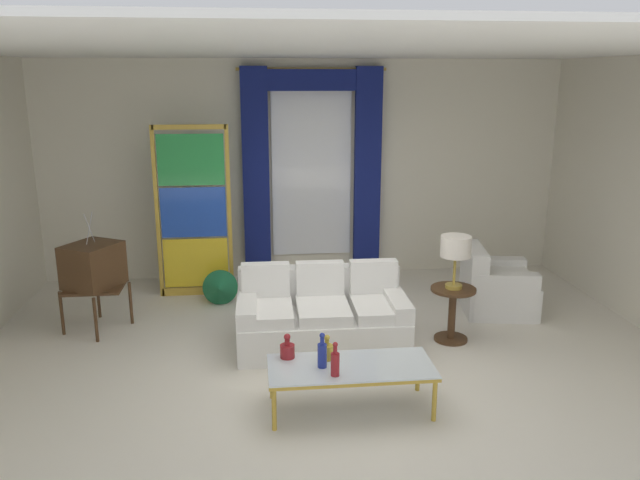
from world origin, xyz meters
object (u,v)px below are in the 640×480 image
object	(u,v)px
bottle_crystal_tall	(335,362)
armchair_white	(494,288)
round_side_table	(452,309)
table_lamp_brass	(456,249)
vintage_tv	(93,267)
stained_glass_divider	(194,216)
bottle_amber_squat	(327,351)
bottle_ruby_flask	(322,354)
couch_white_long	(321,317)
bottle_blue_decanter	(287,350)
peacock_figurine	(220,289)
coffee_table	(351,369)

from	to	relation	value
bottle_crystal_tall	armchair_white	bearing A→B (deg)	45.44
round_side_table	table_lamp_brass	size ratio (longest dim) A/B	1.04
bottle_crystal_tall	vintage_tv	world-z (taller)	vintage_tv
stained_glass_divider	round_side_table	size ratio (longest dim) A/B	3.70
bottle_crystal_tall	stained_glass_divider	size ratio (longest dim) A/B	0.13
round_side_table	bottle_amber_squat	bearing A→B (deg)	-141.84
round_side_table	table_lamp_brass	world-z (taller)	table_lamp_brass
bottle_amber_squat	stained_glass_divider	distance (m)	3.30
bottle_amber_squat	table_lamp_brass	distance (m)	1.98
bottle_amber_squat	bottle_ruby_flask	xyz separation A→B (m)	(-0.06, -0.14, 0.04)
vintage_tv	stained_glass_divider	world-z (taller)	stained_glass_divider
armchair_white	bottle_amber_squat	bearing A→B (deg)	-139.12
armchair_white	stained_glass_divider	xyz separation A→B (m)	(-3.62, 0.99, 0.77)
couch_white_long	bottle_blue_decanter	size ratio (longest dim) A/B	8.03
bottle_amber_squat	bottle_ruby_flask	size ratio (longest dim) A/B	0.73
couch_white_long	peacock_figurine	xyz separation A→B (m)	(-1.13, 1.27, -0.08)
couch_white_long	armchair_white	xyz separation A→B (m)	(2.18, 0.73, -0.02)
bottle_crystal_tall	stained_glass_divider	distance (m)	3.58
couch_white_long	vintage_tv	size ratio (longest dim) A/B	1.32
table_lamp_brass	bottle_crystal_tall	bearing A→B (deg)	-134.63
vintage_tv	bottle_amber_squat	bearing A→B (deg)	-38.82
bottle_blue_decanter	round_side_table	distance (m)	2.14
bottle_crystal_tall	armchair_white	size ratio (longest dim) A/B	0.31
bottle_crystal_tall	vintage_tv	bearing A→B (deg)	137.29
bottle_blue_decanter	armchair_white	xyz separation A→B (m)	(2.61, 1.89, -0.20)
stained_glass_divider	round_side_table	distance (m)	3.43
stained_glass_divider	peacock_figurine	size ratio (longest dim) A/B	3.67
vintage_tv	peacock_figurine	xyz separation A→B (m)	(1.34, 0.59, -0.51)
armchair_white	bottle_crystal_tall	bearing A→B (deg)	-134.56
bottle_ruby_flask	bottle_crystal_tall	bearing A→B (deg)	-62.02
couch_white_long	bottle_crystal_tall	bearing A→B (deg)	-92.25
armchair_white	round_side_table	bearing A→B (deg)	-134.44
bottle_ruby_flask	armchair_white	world-z (taller)	armchair_white
bottle_blue_decanter	bottle_amber_squat	distance (m)	0.34
bottle_amber_squat	armchair_white	size ratio (longest dim) A/B	0.24
vintage_tv	table_lamp_brass	size ratio (longest dim) A/B	2.36
couch_white_long	bottle_ruby_flask	xyz separation A→B (m)	(-0.15, -1.38, 0.23)
table_lamp_brass	bottle_ruby_flask	bearing A→B (deg)	-139.64
bottle_crystal_tall	armchair_white	xyz separation A→B (m)	(2.24, 2.27, -0.24)
coffee_table	peacock_figurine	bearing A→B (deg)	114.81
bottle_blue_decanter	armchair_white	bearing A→B (deg)	36.02
bottle_blue_decanter	vintage_tv	distance (m)	2.76
coffee_table	bottle_amber_squat	size ratio (longest dim) A/B	6.23
coffee_table	bottle_blue_decanter	bearing A→B (deg)	158.05
bottle_ruby_flask	coffee_table	bearing A→B (deg)	0.92
bottle_crystal_tall	table_lamp_brass	xyz separation A→B (m)	(1.47, 1.48, 0.50)
bottle_ruby_flask	stained_glass_divider	bearing A→B (deg)	112.63
bottle_blue_decanter	table_lamp_brass	distance (m)	2.21
table_lamp_brass	vintage_tv	bearing A→B (deg)	169.24
coffee_table	table_lamp_brass	xyz separation A→B (m)	(1.31, 1.32, 0.65)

